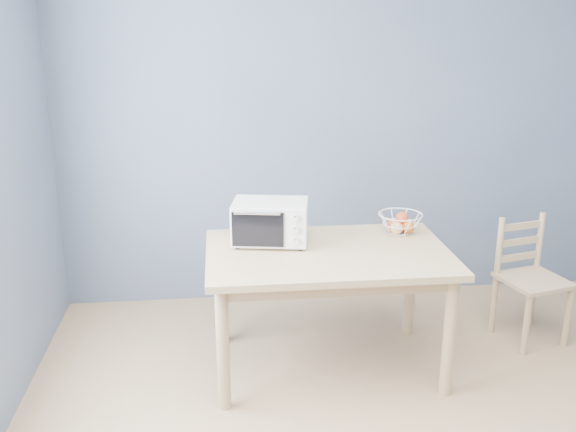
{
  "coord_description": "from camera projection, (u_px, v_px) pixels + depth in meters",
  "views": [
    {
      "loc": [
        -0.86,
        -2.24,
        2.05
      ],
      "look_at": [
        -0.47,
        1.29,
        0.93
      ],
      "focal_mm": 40.0,
      "sensor_mm": 36.0,
      "label": 1
    }
  ],
  "objects": [
    {
      "name": "toaster_oven",
      "position": [
        267.0,
        221.0,
        3.77
      ],
      "size": [
        0.48,
        0.37,
        0.26
      ],
      "rotation": [
        0.0,
        0.0,
        -0.17
      ],
      "color": "white",
      "rests_on": "dining_table"
    },
    {
      "name": "fruit_basket",
      "position": [
        400.0,
        223.0,
        3.96
      ],
      "size": [
        0.32,
        0.32,
        0.14
      ],
      "rotation": [
        0.0,
        0.0,
        0.2
      ],
      "color": "silver",
      "rests_on": "dining_table"
    },
    {
      "name": "dining_chair",
      "position": [
        529.0,
        281.0,
        4.16
      ],
      "size": [
        0.46,
        0.46,
        0.81
      ],
      "rotation": [
        0.0,
        0.0,
        0.25
      ],
      "color": "tan",
      "rests_on": "ground"
    },
    {
      "name": "dining_table",
      "position": [
        328.0,
        267.0,
        3.72
      ],
      "size": [
        1.4,
        0.9,
        0.75
      ],
      "color": "tan",
      "rests_on": "ground"
    },
    {
      "name": "room",
      "position": [
        449.0,
        221.0,
        2.44
      ],
      "size": [
        4.01,
        4.51,
        2.61
      ],
      "color": "tan",
      "rests_on": "ground"
    }
  ]
}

